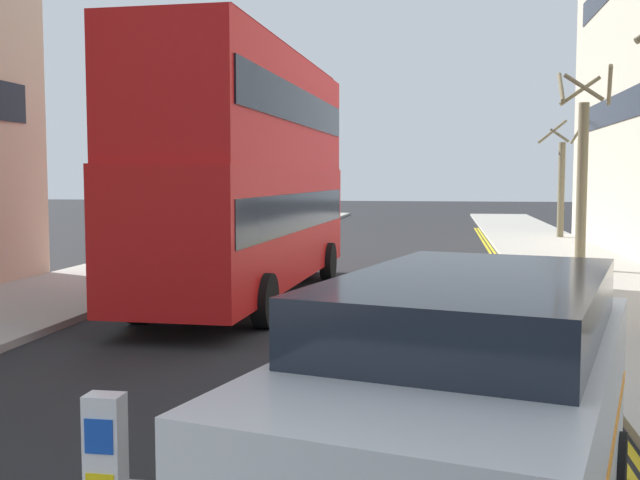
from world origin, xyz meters
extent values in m
cube|color=#ADA89E|center=(6.50, 16.00, 0.07)|extent=(4.00, 80.00, 0.14)
cube|color=#ADA89E|center=(-6.50, 16.00, 0.07)|extent=(4.00, 80.00, 0.14)
cube|color=yellow|center=(4.40, 14.00, 0.00)|extent=(0.10, 56.00, 0.01)
cube|color=yellow|center=(4.24, 14.00, 0.00)|extent=(0.10, 56.00, 0.01)
cube|color=white|center=(0.00, 4.09, 0.73)|extent=(0.28, 0.20, 0.95)
cube|color=blue|center=(0.00, 3.98, 0.92)|extent=(0.22, 0.01, 0.26)
cube|color=red|center=(-1.95, 15.93, 1.74)|extent=(2.80, 10.87, 2.60)
cube|color=red|center=(-1.95, 15.93, 4.29)|extent=(2.74, 10.65, 2.50)
cube|color=black|center=(-1.95, 15.93, 2.04)|extent=(2.82, 10.43, 0.84)
cube|color=black|center=(-1.95, 15.93, 4.39)|extent=(2.80, 10.22, 0.80)
cube|color=yellow|center=(-1.80, 21.31, 3.29)|extent=(2.00, 0.12, 0.44)
cube|color=maroon|center=(-1.95, 15.93, 5.59)|extent=(2.52, 9.78, 0.10)
cylinder|color=black|center=(-3.11, 19.31, 0.52)|extent=(0.33, 1.05, 1.04)
cylinder|color=black|center=(-0.61, 19.24, 0.52)|extent=(0.33, 1.05, 1.04)
cylinder|color=black|center=(-3.29, 12.62, 0.52)|extent=(0.33, 1.05, 1.04)
cylinder|color=black|center=(-0.79, 12.55, 0.52)|extent=(0.33, 1.05, 1.04)
cube|color=silver|center=(2.65, 4.26, 0.94)|extent=(3.03, 5.03, 1.50)
cube|color=black|center=(2.69, 4.40, 1.74)|extent=(2.43, 3.39, 0.76)
cube|color=orange|center=(2.65, 4.26, 0.99)|extent=(2.96, 4.67, 0.10)
cylinder|color=black|center=(3.90, 5.44, 0.34)|extent=(0.39, 0.71, 0.68)
cylinder|color=black|center=(2.15, 5.89, 0.34)|extent=(0.39, 0.71, 0.68)
cylinder|color=#6B6047|center=(6.43, 21.84, 2.55)|extent=(0.30, 0.30, 4.82)
cylinder|color=#6B6047|center=(7.09, 21.72, 5.42)|extent=(0.36, 1.38, 1.02)
cylinder|color=#6B6047|center=(6.40, 22.40, 5.35)|extent=(1.19, 0.18, 0.88)
cylinder|color=#6B6047|center=(5.79, 21.87, 5.41)|extent=(0.19, 1.35, 0.99)
cylinder|color=#6B6047|center=(6.32, 21.31, 5.33)|extent=(1.12, 0.35, 0.83)
cylinder|color=#6B6047|center=(7.70, 34.23, 2.26)|extent=(0.30, 0.30, 4.24)
cylinder|color=#6B6047|center=(8.44, 34.44, 4.92)|extent=(0.54, 1.55, 1.16)
cylinder|color=#6B6047|center=(7.35, 34.88, 4.90)|extent=(1.40, 0.82, 1.11)
cylinder|color=#6B6047|center=(7.52, 33.86, 4.66)|extent=(0.83, 0.49, 0.66)
camera|label=1|loc=(2.46, -1.07, 2.81)|focal=42.54mm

